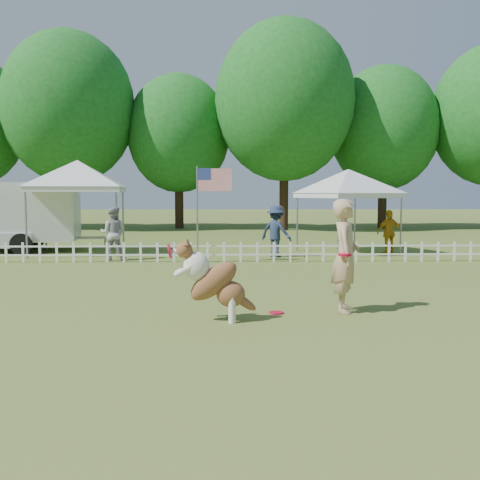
{
  "coord_description": "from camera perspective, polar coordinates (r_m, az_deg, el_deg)",
  "views": [
    {
      "loc": [
        -0.12,
        -8.97,
        2.06
      ],
      "look_at": [
        0.12,
        2.0,
        1.1
      ],
      "focal_mm": 40.0,
      "sensor_mm": 36.0,
      "label": 1
    }
  ],
  "objects": [
    {
      "name": "tree_center_right",
      "position": [
        30.43,
        4.76,
        12.99
      ],
      "size": [
        7.6,
        7.6,
        12.6
      ],
      "primitive_type": null,
      "color": "#18571B",
      "rests_on": "ground"
    },
    {
      "name": "handler",
      "position": [
        9.42,
        11.18,
        -1.66
      ],
      "size": [
        0.63,
        0.81,
        1.97
      ],
      "primitive_type": "imported",
      "rotation": [
        0.0,
        0.0,
        1.32
      ],
      "color": "tan",
      "rests_on": "ground"
    },
    {
      "name": "flag_pole",
      "position": [
        15.8,
        -4.57,
        2.69
      ],
      "size": [
        1.1,
        0.22,
        2.85
      ],
      "primitive_type": null,
      "rotation": [
        0.0,
        0.0,
        -0.09
      ],
      "color": "gray",
      "rests_on": "ground"
    },
    {
      "name": "spectator_b",
      "position": [
        17.31,
        3.86,
        0.92
      ],
      "size": [
        1.24,
        1.13,
        1.67
      ],
      "primitive_type": "imported",
      "rotation": [
        0.0,
        0.0,
        2.53
      ],
      "color": "#222F49",
      "rests_on": "ground"
    },
    {
      "name": "dog",
      "position": [
        8.6,
        -2.69,
        -4.4
      ],
      "size": [
        1.27,
        0.43,
        1.31
      ],
      "primitive_type": null,
      "rotation": [
        0.0,
        0.0,
        -0.0
      ],
      "color": "brown",
      "rests_on": "ground"
    },
    {
      "name": "frisbee_on_turf",
      "position": [
        9.29,
        3.88,
        -7.74
      ],
      "size": [
        0.28,
        0.28,
        0.02
      ],
      "primitive_type": "cylinder",
      "rotation": [
        0.0,
        0.0,
        -0.09
      ],
      "color": "red",
      "rests_on": "ground"
    },
    {
      "name": "ground",
      "position": [
        9.2,
        -0.48,
        -7.93
      ],
      "size": [
        120.0,
        120.0,
        0.0
      ],
      "primitive_type": "plane",
      "color": "#3D541A",
      "rests_on": "ground"
    },
    {
      "name": "tree_right",
      "position": [
        32.91,
        15.08,
        10.3
      ],
      "size": [
        6.2,
        6.2,
        10.4
      ],
      "primitive_type": null,
      "color": "#18571B",
      "rests_on": "ground"
    },
    {
      "name": "tree_left",
      "position": [
        31.98,
        -17.76,
        11.84
      ],
      "size": [
        7.4,
        7.4,
        12.0
      ],
      "primitive_type": null,
      "color": "#18571B",
      "rests_on": "ground"
    },
    {
      "name": "canopy_tent_right",
      "position": [
        18.85,
        11.4,
        2.94
      ],
      "size": [
        3.6,
        3.6,
        2.83
      ],
      "primitive_type": null,
      "rotation": [
        0.0,
        0.0,
        0.41
      ],
      "color": "silver",
      "rests_on": "ground"
    },
    {
      "name": "cargo_trailer",
      "position": [
        20.56,
        -23.26,
        2.33
      ],
      "size": [
        5.99,
        3.36,
        2.49
      ],
      "primitive_type": null,
      "rotation": [
        0.0,
        0.0,
        0.16
      ],
      "color": "silver",
      "rests_on": "ground"
    },
    {
      "name": "picket_fence",
      "position": [
        16.06,
        -0.82,
        -1.29
      ],
      "size": [
        22.0,
        0.08,
        0.6
      ],
      "primitive_type": null,
      "color": "white",
      "rests_on": "ground"
    },
    {
      "name": "tree_center_left",
      "position": [
        31.73,
        -6.57,
        10.1
      ],
      "size": [
        6.0,
        6.0,
        9.8
      ],
      "primitive_type": null,
      "color": "#18571B",
      "rests_on": "ground"
    },
    {
      "name": "spectator_c",
      "position": [
        18.51,
        15.64,
        0.78
      ],
      "size": [
        0.95,
        0.55,
        1.52
      ],
      "primitive_type": "imported",
      "rotation": [
        0.0,
        0.0,
        3.36
      ],
      "color": "#C38617",
      "rests_on": "ground"
    },
    {
      "name": "canopy_tent_left",
      "position": [
        19.09,
        -16.85,
        3.28
      ],
      "size": [
        3.35,
        3.35,
        3.12
      ],
      "primitive_type": null,
      "rotation": [
        0.0,
        0.0,
        0.12
      ],
      "color": "silver",
      "rests_on": "ground"
    },
    {
      "name": "spectator_a",
      "position": [
        16.93,
        -13.37,
        0.69
      ],
      "size": [
        0.82,
        0.64,
        1.66
      ],
      "primitive_type": "imported",
      "rotation": [
        0.0,
        0.0,
        3.12
      ],
      "color": "#9E9EA3",
      "rests_on": "ground"
    }
  ]
}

